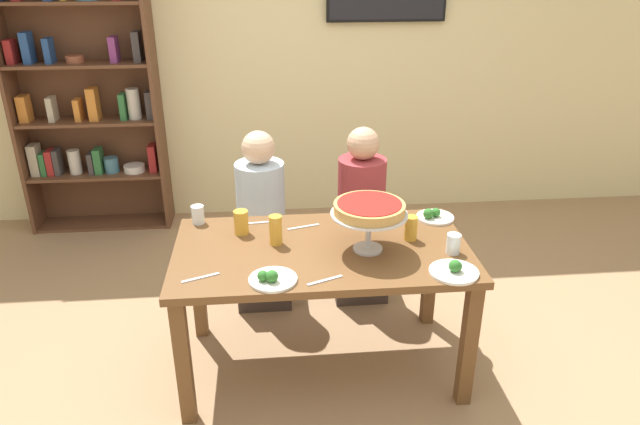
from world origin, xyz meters
name	(u,v)px	position (x,y,z in m)	size (l,w,h in m)	color
ground_plane	(322,364)	(0.00, 0.00, 0.00)	(12.00, 12.00, 0.00)	#9E7A56
rear_partition	(295,47)	(0.00, 2.20, 1.40)	(8.00, 0.12, 2.80)	beige
dining_table	(322,265)	(0.00, 0.00, 0.64)	(1.50, 0.83, 0.74)	brown
bookshelf	(85,94)	(-1.64, 2.01, 1.10)	(1.10, 0.30, 2.21)	brown
diner_far_left	(262,232)	(-0.31, 0.71, 0.49)	(0.34, 0.34, 1.15)	#382D28
diner_far_right	(360,226)	(0.32, 0.73, 0.49)	(0.34, 0.34, 1.15)	#382D28
deep_dish_pizza_stand	(369,211)	(0.23, -0.05, 0.96)	(0.38, 0.38, 0.26)	silver
salad_plate_near_diner	(454,270)	(0.59, -0.32, 0.76)	(0.23, 0.23, 0.07)	white
salad_plate_far_diner	(272,278)	(-0.26, -0.31, 0.76)	(0.22, 0.22, 0.07)	white
salad_plate_spare	(434,216)	(0.66, 0.28, 0.76)	(0.21, 0.21, 0.07)	white
beer_glass_amber_tall	(276,230)	(-0.23, 0.06, 0.82)	(0.07, 0.07, 0.16)	gold
beer_glass_amber_short	(241,222)	(-0.41, 0.20, 0.81)	(0.08, 0.08, 0.13)	gold
beer_glass_amber_spare	(411,228)	(0.47, 0.05, 0.81)	(0.07, 0.07, 0.13)	gold
water_glass_clear_near	(198,215)	(-0.65, 0.35, 0.79)	(0.07, 0.07, 0.10)	white
water_glass_clear_far	(453,244)	(0.64, -0.12, 0.79)	(0.07, 0.07, 0.10)	white
cutlery_fork_near	(303,227)	(-0.08, 0.24, 0.74)	(0.18, 0.02, 0.01)	silver
cutlery_knife_near	(361,221)	(0.25, 0.29, 0.74)	(0.18, 0.02, 0.01)	silver
cutlery_fork_far	(200,278)	(-0.59, -0.25, 0.74)	(0.18, 0.02, 0.01)	silver
cutlery_knife_far	(325,280)	(-0.02, -0.33, 0.74)	(0.18, 0.02, 0.01)	silver
cutlery_spare_fork	(260,223)	(-0.31, 0.32, 0.74)	(0.18, 0.02, 0.01)	silver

